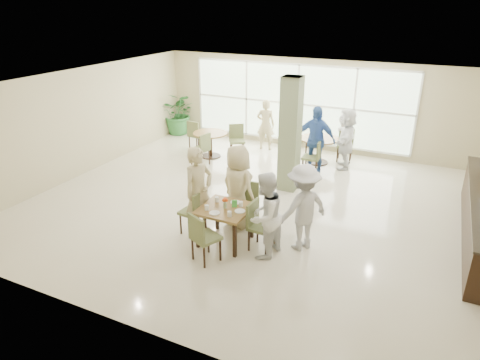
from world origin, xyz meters
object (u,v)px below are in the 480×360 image
at_px(round_table_left, 210,139).
at_px(potted_plant, 179,113).
at_px(teen_left, 199,192).
at_px(adult_a, 315,140).
at_px(teen_right, 265,216).
at_px(teen_standing, 303,208).
at_px(round_table_right, 319,144).
at_px(teen_far, 238,187).
at_px(adult_b, 346,139).
at_px(main_table, 225,212).
at_px(adult_standing, 266,125).

bearing_deg(round_table_left, potted_plant, 142.75).
distance_m(teen_left, adult_a, 4.39).
xyz_separation_m(teen_right, adult_a, (-0.37, 4.45, 0.11)).
height_order(teen_left, teen_standing, teen_left).
distance_m(round_table_left, teen_standing, 5.58).
height_order(teen_standing, adult_a, adult_a).
distance_m(round_table_right, teen_far, 4.44).
bearing_deg(potted_plant, adult_b, -7.80).
height_order(potted_plant, teen_left, teen_left).
relative_size(round_table_right, teen_right, 0.68).
bearing_deg(main_table, teen_left, 171.57).
height_order(main_table, round_table_right, same).
xyz_separation_m(teen_left, adult_b, (1.80, 4.98, -0.07)).
relative_size(potted_plant, adult_b, 0.87).
bearing_deg(adult_standing, teen_left, 90.71).
relative_size(teen_right, adult_a, 0.89).
bearing_deg(potted_plant, round_table_right, -8.32).
xyz_separation_m(teen_far, teen_right, (0.94, -0.83, -0.06)).
distance_m(teen_far, teen_standing, 1.49).
relative_size(round_table_right, teen_left, 0.61).
bearing_deg(adult_standing, round_table_right, 157.34).
distance_m(potted_plant, teen_right, 8.27).
bearing_deg(teen_right, adult_standing, -148.36).
distance_m(main_table, teen_far, 0.76).
height_order(teen_far, teen_standing, teen_far).
height_order(potted_plant, teen_far, teen_far).
distance_m(potted_plant, adult_b, 6.06).
bearing_deg(teen_left, adult_b, -0.56).
bearing_deg(teen_far, teen_left, 69.93).
distance_m(round_table_right, potted_plant, 5.30).
height_order(adult_a, adult_b, adult_a).
bearing_deg(round_table_left, teen_right, -50.87).
distance_m(round_table_right, teen_right, 5.26).
xyz_separation_m(teen_far, adult_a, (0.57, 3.62, 0.04)).
bearing_deg(round_table_right, round_table_left, -164.24).
xyz_separation_m(round_table_right, adult_a, (0.09, -0.78, 0.35)).
relative_size(teen_standing, adult_b, 1.00).
bearing_deg(teen_right, teen_far, -121.93).
bearing_deg(adult_a, teen_left, -106.50).
xyz_separation_m(main_table, round_table_right, (0.40, 5.12, -0.08)).
distance_m(round_table_left, adult_b, 3.95).
bearing_deg(main_table, round_table_left, 122.30).
bearing_deg(main_table, teen_right, -7.00).
xyz_separation_m(potted_plant, teen_far, (4.76, -5.17, 0.14)).
bearing_deg(teen_left, adult_standing, 27.86).
xyz_separation_m(teen_far, teen_standing, (1.47, -0.27, -0.04)).
relative_size(round_table_left, potted_plant, 0.70).
xyz_separation_m(main_table, adult_standing, (-1.46, 5.62, 0.14)).
distance_m(round_table_right, teen_left, 5.15).
bearing_deg(adult_b, main_table, -24.28).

